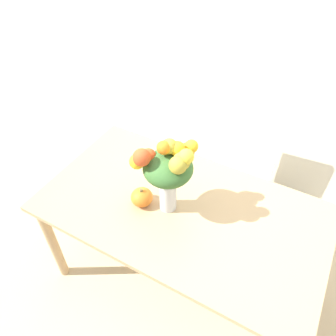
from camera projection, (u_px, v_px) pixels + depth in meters
name	position (u px, v px, depth m)	size (l,w,h in m)	color
ground_plane	(179.00, 274.00, 2.30)	(12.00, 12.00, 0.00)	tan
wall_back	(269.00, 22.00, 2.12)	(8.00, 0.06, 2.70)	silver
dining_table	(181.00, 217.00, 1.85)	(1.55, 0.86, 0.74)	tan
flower_vase	(168.00, 169.00, 1.59)	(0.29, 0.27, 0.45)	silver
pumpkin	(142.00, 197.00, 1.78)	(0.12, 0.12, 0.11)	orange
dining_chair_near_window	(242.00, 166.00, 2.43)	(0.44, 0.44, 0.87)	white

